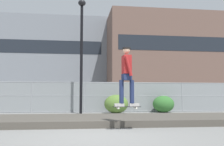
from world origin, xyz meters
TOP-DOWN VIEW (x-y plane):
  - ground_plane at (0.00, 0.00)m, footprint 120.00×120.00m
  - gravel_berm at (0.00, 3.41)m, footprint 12.62×3.70m
  - skateboard at (1.00, 1.09)m, footprint 0.81×0.24m
  - skater at (1.00, 1.09)m, footprint 0.72×0.59m
  - chain_fence at (0.00, 9.75)m, footprint 18.70×0.06m
  - street_lamp at (-0.22, 8.57)m, footprint 0.44×0.44m
  - parked_car_near at (-2.18, 13.06)m, footprint 4.52×2.19m
  - parked_car_mid at (3.03, 13.31)m, footprint 4.40×1.96m
  - library_building at (-9.70, 51.31)m, footprint 29.78×15.84m
  - office_block at (17.27, 42.07)m, footprint 24.36×13.29m
  - shrub_left at (1.81, 8.72)m, footprint 1.38×1.13m
  - shrub_center at (4.73, 9.05)m, footprint 1.31×1.07m

SIDE VIEW (x-z plane):
  - ground_plane at x=0.00m, z-range 0.00..0.00m
  - gravel_berm at x=0.00m, z-range 0.00..0.22m
  - shrub_center at x=4.73m, z-range 0.00..1.01m
  - shrub_left at x=1.81m, z-range 0.00..1.07m
  - skateboard at x=1.00m, z-range 0.62..0.69m
  - parked_car_near at x=-2.18m, z-range 0.01..1.67m
  - parked_car_mid at x=3.03m, z-range 0.01..1.67m
  - chain_fence at x=0.00m, z-range 0.01..1.86m
  - skater at x=1.00m, z-range 0.79..2.53m
  - street_lamp at x=-0.22m, z-range 0.82..7.37m
  - office_block at x=17.27m, z-range 0.00..15.87m
  - library_building at x=-9.70m, z-range 0.00..16.48m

